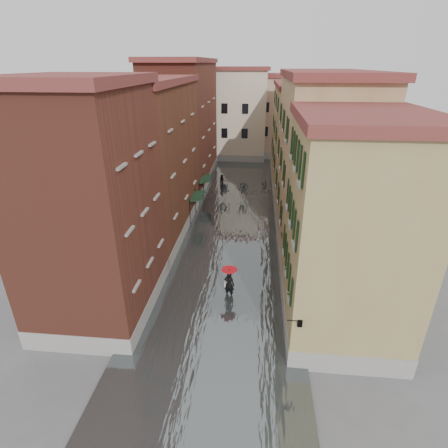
% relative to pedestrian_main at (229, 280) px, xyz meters
% --- Properties ---
extents(ground, '(120.00, 120.00, 0.00)m').
position_rel_pedestrian_main_xyz_m(ground, '(-0.58, 0.26, -1.28)').
color(ground, '#58595B').
rests_on(ground, ground).
extents(floodwater, '(10.00, 60.00, 0.20)m').
position_rel_pedestrian_main_xyz_m(floodwater, '(-0.58, 13.26, -1.18)').
color(floodwater, '#4B5253').
rests_on(floodwater, ground).
extents(building_left_near, '(6.00, 8.00, 13.00)m').
position_rel_pedestrian_main_xyz_m(building_left_near, '(-7.58, -1.74, 5.22)').
color(building_left_near, brown).
rests_on(building_left_near, ground).
extents(building_left_mid, '(6.00, 14.00, 12.50)m').
position_rel_pedestrian_main_xyz_m(building_left_mid, '(-7.58, 9.26, 4.97)').
color(building_left_mid, brown).
rests_on(building_left_mid, ground).
extents(building_left_far, '(6.00, 16.00, 14.00)m').
position_rel_pedestrian_main_xyz_m(building_left_far, '(-7.58, 24.26, 5.72)').
color(building_left_far, brown).
rests_on(building_left_far, ground).
extents(building_right_near, '(6.00, 8.00, 11.50)m').
position_rel_pedestrian_main_xyz_m(building_right_near, '(6.42, -1.74, 4.47)').
color(building_right_near, olive).
rests_on(building_right_near, ground).
extents(building_right_mid, '(6.00, 14.00, 13.00)m').
position_rel_pedestrian_main_xyz_m(building_right_mid, '(6.42, 9.26, 5.22)').
color(building_right_mid, tan).
rests_on(building_right_mid, ground).
extents(building_right_far, '(6.00, 16.00, 11.50)m').
position_rel_pedestrian_main_xyz_m(building_right_far, '(6.42, 24.26, 4.47)').
color(building_right_far, olive).
rests_on(building_right_far, ground).
extents(building_end_cream, '(12.00, 9.00, 13.00)m').
position_rel_pedestrian_main_xyz_m(building_end_cream, '(-3.58, 38.26, 5.22)').
color(building_end_cream, beige).
rests_on(building_end_cream, ground).
extents(building_end_pink, '(10.00, 9.00, 12.00)m').
position_rel_pedestrian_main_xyz_m(building_end_pink, '(5.42, 40.26, 4.72)').
color(building_end_pink, tan).
rests_on(building_end_pink, ground).
extents(awning_near, '(1.09, 2.95, 2.80)m').
position_rel_pedestrian_main_xyz_m(awning_near, '(-4.07, 11.93, 1.19)').
color(awning_near, black).
rests_on(awning_near, ground).
extents(awning_far, '(1.09, 3.01, 2.80)m').
position_rel_pedestrian_main_xyz_m(awning_far, '(-4.07, 17.28, 1.19)').
color(awning_far, black).
rests_on(awning_far, ground).
extents(wall_lantern, '(0.71, 0.22, 0.35)m').
position_rel_pedestrian_main_xyz_m(wall_lantern, '(3.75, -5.74, 1.73)').
color(wall_lantern, black).
rests_on(wall_lantern, ground).
extents(window_planters, '(0.59, 7.82, 0.84)m').
position_rel_pedestrian_main_xyz_m(window_planters, '(3.54, -0.39, 2.23)').
color(window_planters, brown).
rests_on(window_planters, ground).
extents(pedestrian_main, '(1.05, 1.05, 2.06)m').
position_rel_pedestrian_main_xyz_m(pedestrian_main, '(0.00, 0.00, 0.00)').
color(pedestrian_main, black).
rests_on(pedestrian_main, ground).
extents(pedestrian_far, '(0.91, 0.77, 1.64)m').
position_rel_pedestrian_main_xyz_m(pedestrian_far, '(-2.71, 21.98, -0.46)').
color(pedestrian_far, black).
rests_on(pedestrian_far, ground).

